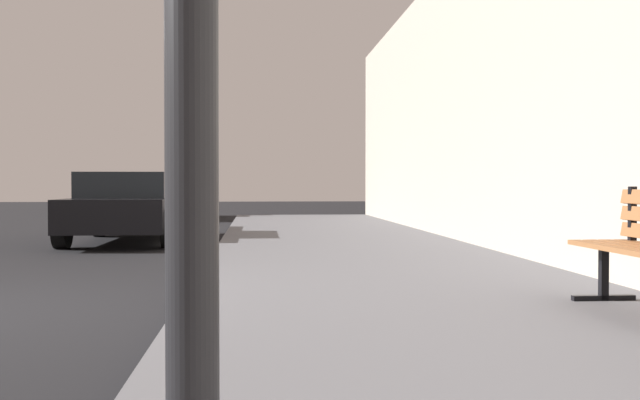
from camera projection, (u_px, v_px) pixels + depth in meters
sidewalk at (420, 298)px, 6.43m from camera, size 4.00×32.00×0.15m
car_black at (130, 207)px, 13.68m from camera, size 1.95×4.57×1.27m
car_white at (183, 198)px, 22.97m from camera, size 2.04×4.45×1.27m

